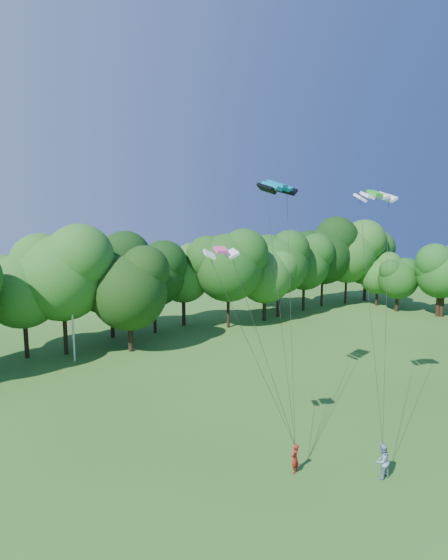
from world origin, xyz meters
TOP-DOWN VIEW (x-y plane):
  - ground at (0.00, 0.00)m, footprint 160.00×160.00m
  - utility_pole at (-3.12, 32.68)m, footprint 1.49×0.36m
  - kite_flyer_left at (0.26, 6.98)m, footprint 0.70×0.58m
  - kite_flyer_right at (3.59, 3.80)m, footprint 1.01×0.83m
  - kite_teal at (5.14, 13.76)m, footprint 3.38×2.05m
  - kite_green at (8.81, 8.55)m, footprint 2.84×2.13m
  - kite_pink at (-3.10, 9.26)m, footprint 1.93×1.43m
  - tree_back_center at (2.59, 32.27)m, footprint 8.48×8.48m
  - tree_back_east at (28.01, 39.59)m, footprint 6.66×6.66m
  - tree_flank_east at (43.59, 20.36)m, footprint 7.35×7.35m

SIDE VIEW (x-z plane):
  - ground at x=0.00m, z-range 0.00..0.00m
  - kite_flyer_left at x=0.26m, z-range 0.00..1.65m
  - kite_flyer_right at x=3.59m, z-range 0.00..1.93m
  - utility_pole at x=-3.12m, z-range 0.13..7.62m
  - tree_back_east at x=28.01m, z-range 1.20..10.89m
  - tree_flank_east at x=43.59m, z-range 1.33..12.02m
  - tree_back_center at x=2.59m, z-range 1.54..13.87m
  - kite_pink at x=-3.10m, z-range 12.11..12.43m
  - kite_green at x=8.81m, z-range 15.15..15.64m
  - kite_teal at x=5.14m, z-range 15.80..16.42m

